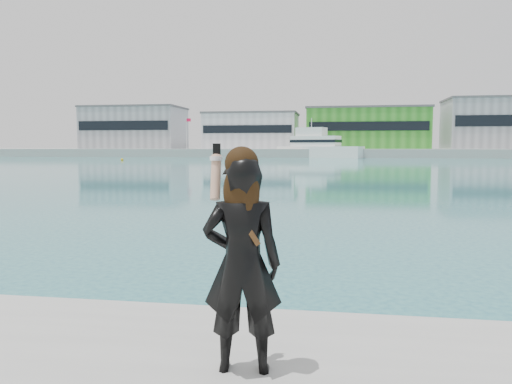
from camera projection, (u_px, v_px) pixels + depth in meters
far_quay at (335, 152)px, 132.40m from camera, size 320.00×40.00×2.00m
warehouse_grey_left at (135, 128)px, 138.56m from camera, size 26.52×16.36×11.50m
warehouse_white at (252, 131)px, 133.39m from camera, size 24.48×15.35×9.50m
warehouse_green at (366, 128)px, 128.57m from camera, size 30.60×16.36×10.50m
warehouse_grey_right at (498, 123)px, 123.38m from camera, size 25.50×15.35×12.50m
flagpole_left at (187, 131)px, 129.09m from camera, size 1.28×0.16×8.00m
flagpole_right at (428, 130)px, 119.53m from camera, size 1.28×0.16×8.00m
motor_yacht at (318, 147)px, 115.41m from camera, size 20.30×11.53×9.14m
buoy_far at (122, 160)px, 92.73m from camera, size 0.50×0.50×0.50m
woman at (242, 258)px, 4.00m from camera, size 0.69×0.49×1.85m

